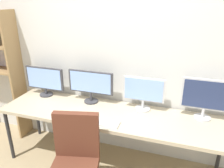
{
  "coord_description": "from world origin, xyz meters",
  "views": [
    {
      "loc": [
        0.7,
        -1.5,
        1.99
      ],
      "look_at": [
        0.0,
        0.65,
        1.09
      ],
      "focal_mm": 34.75,
      "sensor_mm": 36.0,
      "label": 1
    }
  ],
  "objects_px": {
    "monitor_center_left": "(91,84)",
    "keyboard_main": "(104,123)",
    "desk": "(111,117)",
    "monitor_far_left": "(45,80)",
    "monitor_center_right": "(144,92)",
    "computer_mouse": "(67,117)",
    "monitor_far_right": "(206,97)"
  },
  "relations": [
    {
      "from": "monitor_center_right",
      "to": "monitor_far_right",
      "type": "distance_m",
      "value": 0.67
    },
    {
      "from": "monitor_far_left",
      "to": "monitor_center_right",
      "type": "bearing_deg",
      "value": -0.0
    },
    {
      "from": "monitor_far_left",
      "to": "keyboard_main",
      "type": "distance_m",
      "value": 1.12
    },
    {
      "from": "desk",
      "to": "monitor_center_right",
      "type": "xyz_separation_m",
      "value": [
        0.34,
        0.21,
        0.28
      ]
    },
    {
      "from": "desk",
      "to": "monitor_center_right",
      "type": "bearing_deg",
      "value": 32.32
    },
    {
      "from": "monitor_center_left",
      "to": "monitor_center_right",
      "type": "relative_size",
      "value": 1.22
    },
    {
      "from": "desk",
      "to": "monitor_center_left",
      "type": "bearing_deg",
      "value": 147.67
    },
    {
      "from": "keyboard_main",
      "to": "computer_mouse",
      "type": "bearing_deg",
      "value": -177.1
    },
    {
      "from": "monitor_center_right",
      "to": "computer_mouse",
      "type": "relative_size",
      "value": 5.01
    },
    {
      "from": "monitor_center_right",
      "to": "monitor_far_right",
      "type": "height_order",
      "value": "monitor_far_right"
    },
    {
      "from": "monitor_center_right",
      "to": "computer_mouse",
      "type": "xyz_separation_m",
      "value": [
        -0.77,
        -0.46,
        -0.21
      ]
    },
    {
      "from": "monitor_far_right",
      "to": "keyboard_main",
      "type": "bearing_deg",
      "value": -156.27
    },
    {
      "from": "desk",
      "to": "monitor_far_left",
      "type": "bearing_deg",
      "value": 168.09
    },
    {
      "from": "monitor_far_right",
      "to": "computer_mouse",
      "type": "height_order",
      "value": "monitor_far_right"
    },
    {
      "from": "desk",
      "to": "monitor_center_right",
      "type": "height_order",
      "value": "monitor_center_right"
    },
    {
      "from": "monitor_far_left",
      "to": "monitor_center_left",
      "type": "relative_size",
      "value": 0.94
    },
    {
      "from": "desk",
      "to": "monitor_far_left",
      "type": "distance_m",
      "value": 1.06
    },
    {
      "from": "monitor_far_left",
      "to": "keyboard_main",
      "type": "relative_size",
      "value": 1.66
    },
    {
      "from": "monitor_far_left",
      "to": "monitor_center_right",
      "type": "relative_size",
      "value": 1.14
    },
    {
      "from": "monitor_far_left",
      "to": "keyboard_main",
      "type": "bearing_deg",
      "value": -23.73
    },
    {
      "from": "monitor_center_left",
      "to": "monitor_far_right",
      "type": "bearing_deg",
      "value": 0.0
    },
    {
      "from": "monitor_center_left",
      "to": "keyboard_main",
      "type": "bearing_deg",
      "value": -52.82
    },
    {
      "from": "desk",
      "to": "monitor_far_left",
      "type": "xyz_separation_m",
      "value": [
        -1.01,
        0.21,
        0.27
      ]
    },
    {
      "from": "desk",
      "to": "computer_mouse",
      "type": "relative_size",
      "value": 27.63
    },
    {
      "from": "desk",
      "to": "monitor_center_left",
      "type": "xyz_separation_m",
      "value": [
        -0.34,
        0.21,
        0.29
      ]
    },
    {
      "from": "monitor_center_left",
      "to": "keyboard_main",
      "type": "xyz_separation_m",
      "value": [
        0.34,
        -0.44,
        -0.23
      ]
    },
    {
      "from": "monitor_center_left",
      "to": "monitor_center_right",
      "type": "height_order",
      "value": "monitor_center_left"
    },
    {
      "from": "monitor_center_right",
      "to": "keyboard_main",
      "type": "relative_size",
      "value": 1.46
    },
    {
      "from": "desk",
      "to": "monitor_far_right",
      "type": "xyz_separation_m",
      "value": [
        1.01,
        0.21,
        0.31
      ]
    },
    {
      "from": "monitor_center_right",
      "to": "monitor_far_left",
      "type": "bearing_deg",
      "value": 180.0
    },
    {
      "from": "monitor_far_right",
      "to": "computer_mouse",
      "type": "xyz_separation_m",
      "value": [
        -1.44,
        -0.46,
        -0.25
      ]
    },
    {
      "from": "monitor_far_right",
      "to": "computer_mouse",
      "type": "bearing_deg",
      "value": -162.15
    }
  ]
}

